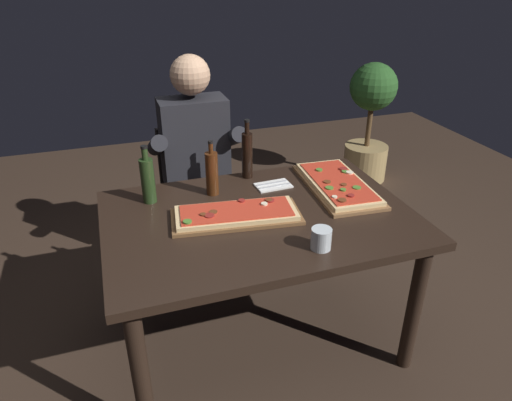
# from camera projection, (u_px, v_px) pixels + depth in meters

# --- Properties ---
(ground_plane) EXTENTS (6.40, 6.40, 0.00)m
(ground_plane) POSITION_uv_depth(u_px,v_px,m) (259.00, 336.00, 2.47)
(ground_plane) COLOR #38281E
(dining_table) EXTENTS (1.40, 0.96, 0.74)m
(dining_table) POSITION_uv_depth(u_px,v_px,m) (259.00, 233.00, 2.17)
(dining_table) COLOR black
(dining_table) RESTS_ON ground_plane
(pizza_rectangular_front) EXTENTS (0.61, 0.31, 0.05)m
(pizza_rectangular_front) POSITION_uv_depth(u_px,v_px,m) (236.00, 214.00, 2.09)
(pizza_rectangular_front) COLOR brown
(pizza_rectangular_front) RESTS_ON dining_table
(pizza_rectangular_left) EXTENTS (0.32, 0.60, 0.05)m
(pizza_rectangular_left) POSITION_uv_depth(u_px,v_px,m) (338.00, 184.00, 2.36)
(pizza_rectangular_left) COLOR brown
(pizza_rectangular_left) RESTS_ON dining_table
(wine_bottle_dark) EXTENTS (0.07, 0.07, 0.29)m
(wine_bottle_dark) POSITION_uv_depth(u_px,v_px,m) (148.00, 179.00, 2.19)
(wine_bottle_dark) COLOR #233819
(wine_bottle_dark) RESTS_ON dining_table
(oil_bottle_amber) EXTENTS (0.06, 0.06, 0.32)m
(oil_bottle_amber) POSITION_uv_depth(u_px,v_px,m) (247.00, 154.00, 2.43)
(oil_bottle_amber) COLOR black
(oil_bottle_amber) RESTS_ON dining_table
(vinegar_bottle_green) EXTENTS (0.06, 0.06, 0.28)m
(vinegar_bottle_green) POSITION_uv_depth(u_px,v_px,m) (212.00, 173.00, 2.26)
(vinegar_bottle_green) COLOR #47230F
(vinegar_bottle_green) RESTS_ON dining_table
(tumbler_near_camera) EXTENTS (0.08, 0.08, 0.09)m
(tumbler_near_camera) POSITION_uv_depth(u_px,v_px,m) (321.00, 239.00, 1.86)
(tumbler_near_camera) COLOR silver
(tumbler_near_camera) RESTS_ON dining_table
(napkin_cutlery_set) EXTENTS (0.19, 0.12, 0.01)m
(napkin_cutlery_set) POSITION_uv_depth(u_px,v_px,m) (273.00, 185.00, 2.39)
(napkin_cutlery_set) COLOR white
(napkin_cutlery_set) RESTS_ON dining_table
(diner_chair) EXTENTS (0.44, 0.44, 0.87)m
(diner_chair) POSITION_uv_depth(u_px,v_px,m) (195.00, 190.00, 2.92)
(diner_chair) COLOR black
(diner_chair) RESTS_ON ground_plane
(seated_diner) EXTENTS (0.53, 0.41, 1.33)m
(seated_diner) POSITION_uv_depth(u_px,v_px,m) (197.00, 159.00, 2.70)
(seated_diner) COLOR #23232D
(seated_diner) RESTS_ON ground_plane
(potted_plant_corner) EXTENTS (0.39, 0.39, 1.03)m
(potted_plant_corner) POSITION_uv_depth(u_px,v_px,m) (370.00, 120.00, 3.99)
(potted_plant_corner) COLOR tan
(potted_plant_corner) RESTS_ON ground_plane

